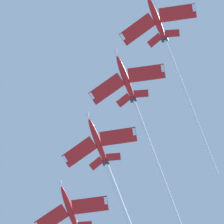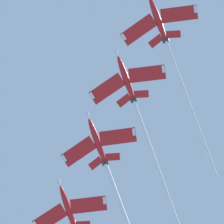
# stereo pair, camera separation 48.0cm
# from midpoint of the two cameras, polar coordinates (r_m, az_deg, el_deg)

# --- Properties ---
(jet_lead) EXTENTS (41.39, 25.75, 18.80)m
(jet_lead) POSITION_cam_midpoint_polar(r_m,az_deg,el_deg) (102.29, 7.70, 9.62)
(jet_lead) COLOR red
(jet_second) EXTENTS (42.35, 26.28, 19.56)m
(jet_second) POSITION_cam_midpoint_polar(r_m,az_deg,el_deg) (99.85, 3.39, 1.15)
(jet_second) COLOR red
(jet_third) EXTENTS (46.73, 27.67, 20.15)m
(jet_third) POSITION_cam_midpoint_polar(r_m,az_deg,el_deg) (101.66, 0.69, -10.73)
(jet_third) COLOR red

